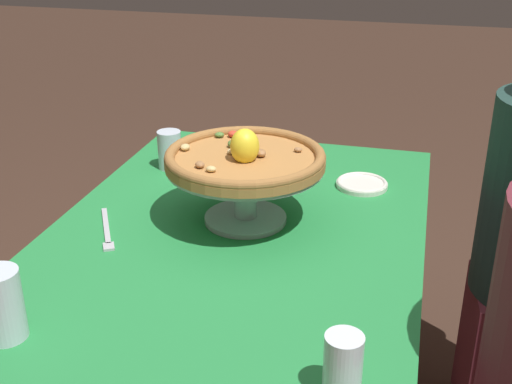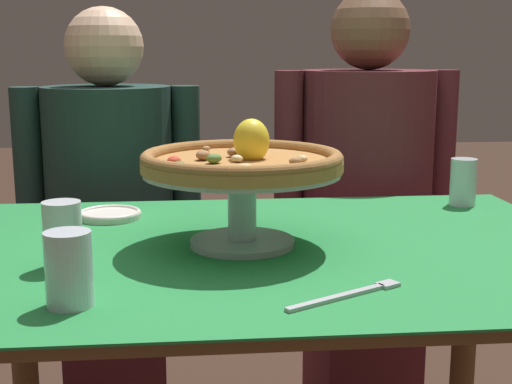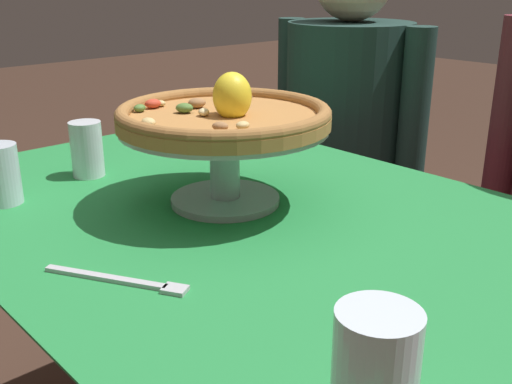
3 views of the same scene
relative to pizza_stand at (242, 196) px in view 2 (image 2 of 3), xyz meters
name	(u,v)px [view 2 (image 2 of 3)]	position (x,y,z in m)	size (l,w,h in m)	color
dining_table	(267,302)	(0.04, -0.01, -0.20)	(1.23, 0.85, 0.72)	brown
pizza_stand	(242,196)	(0.00, 0.00, 0.00)	(0.36, 0.36, 0.14)	#B7B7C1
pizza	(242,160)	(0.00, 0.00, 0.07)	(0.37, 0.37, 0.09)	#AD753D
water_glass_side_left	(63,239)	(-0.31, -0.11, -0.04)	(0.06, 0.06, 0.11)	white
water_glass_front_left	(69,274)	(-0.27, -0.29, -0.05)	(0.07, 0.07, 0.11)	silver
water_glass_back_right	(463,185)	(0.54, 0.30, -0.05)	(0.06, 0.06, 0.11)	silver
side_plate	(110,214)	(-0.27, 0.24, -0.08)	(0.13, 0.13, 0.02)	silver
dinner_fork	(351,294)	(0.14, -0.29, -0.09)	(0.19, 0.12, 0.01)	#B7B7C1
diner_left	(111,226)	(-0.32, 0.73, -0.23)	(0.51, 0.38, 1.20)	maroon
diner_right	(364,211)	(0.41, 0.70, -0.19)	(0.53, 0.40, 1.25)	maroon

